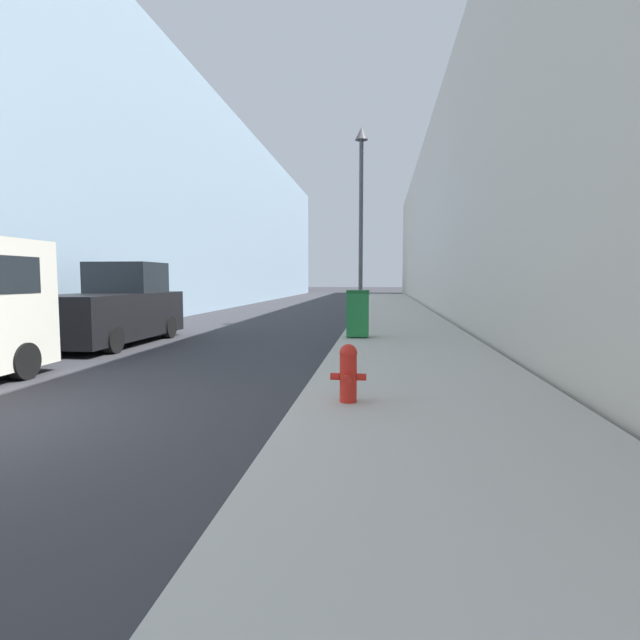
{
  "coord_description": "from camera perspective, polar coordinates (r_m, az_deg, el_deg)",
  "views": [
    {
      "loc": [
        4.74,
        -5.04,
        1.73
      ],
      "look_at": [
        2.09,
        16.8,
        -0.09
      ],
      "focal_mm": 28.0,
      "sensor_mm": 36.0,
      "label": 1
    }
  ],
  "objects": [
    {
      "name": "building_right_stone",
      "position": [
        32.4,
        22.7,
        10.53
      ],
      "size": [
        12.0,
        60.0,
        10.41
      ],
      "color": "beige",
      "rests_on": "ground"
    },
    {
      "name": "trash_bin",
      "position": [
        13.45,
        4.35,
        0.78
      ],
      "size": [
        0.6,
        0.64,
        1.27
      ],
      "color": "#1E7538",
      "rests_on": "sidewalk_right"
    },
    {
      "name": "fire_hydrant",
      "position": [
        6.39,
        3.25,
        -5.91
      ],
      "size": [
        0.46,
        0.34,
        0.74
      ],
      "color": "red",
      "rests_on": "sidewalk_right"
    },
    {
      "name": "lamppost",
      "position": [
        17.6,
        4.71,
        13.02
      ],
      "size": [
        0.43,
        0.43,
        6.7
      ],
      "color": "#4C4C51",
      "rests_on": "sidewalk_right"
    },
    {
      "name": "building_left_glass",
      "position": [
        34.66,
        -18.91,
        11.32
      ],
      "size": [
        12.0,
        60.0,
        11.72
      ],
      "color": "#849EB2",
      "rests_on": "ground"
    },
    {
      "name": "sidewalk_right",
      "position": [
        23.11,
        8.69,
        0.59
      ],
      "size": [
        3.59,
        60.0,
        0.16
      ],
      "color": "#B7B2A8",
      "rests_on": "ground"
    },
    {
      "name": "pickup_truck",
      "position": [
        14.33,
        -22.46,
        1.13
      ],
      "size": [
        2.01,
        4.94,
        2.18
      ],
      "color": "black",
      "rests_on": "ground"
    }
  ]
}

